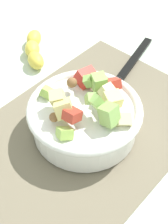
# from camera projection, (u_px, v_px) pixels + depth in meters

# --- Properties ---
(ground_plane) EXTENTS (2.40, 2.40, 0.00)m
(ground_plane) POSITION_uv_depth(u_px,v_px,m) (85.00, 132.00, 0.67)
(ground_plane) COLOR silver
(placemat) EXTENTS (0.51, 0.35, 0.01)m
(placemat) POSITION_uv_depth(u_px,v_px,m) (85.00, 131.00, 0.66)
(placemat) COLOR #756B56
(placemat) RESTS_ON ground_plane
(salad_bowl) EXTENTS (0.22, 0.22, 0.11)m
(salad_bowl) POSITION_uv_depth(u_px,v_px,m) (84.00, 115.00, 0.64)
(salad_bowl) COLOR white
(salad_bowl) RESTS_ON placemat
(serving_spoon) EXTENTS (0.23, 0.08, 0.01)m
(serving_spoon) POSITION_uv_depth(u_px,v_px,m) (124.00, 72.00, 0.77)
(serving_spoon) COLOR black
(serving_spoon) RESTS_ON placemat
(banana_whole) EXTENTS (0.12, 0.13, 0.04)m
(banana_whole) POSITION_uv_depth(u_px,v_px,m) (34.00, 49.00, 0.82)
(banana_whole) COLOR yellow
(banana_whole) RESTS_ON ground_plane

